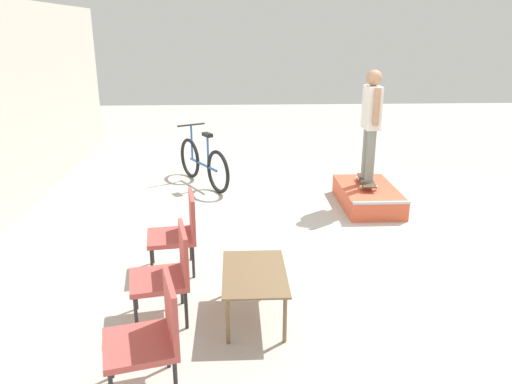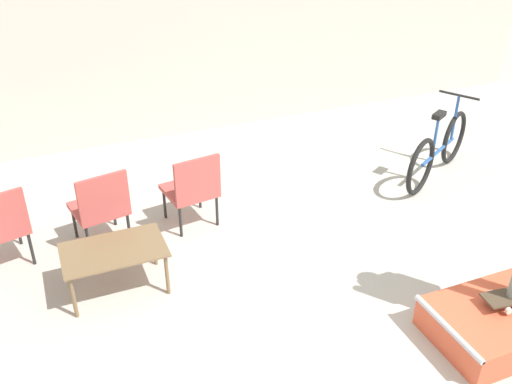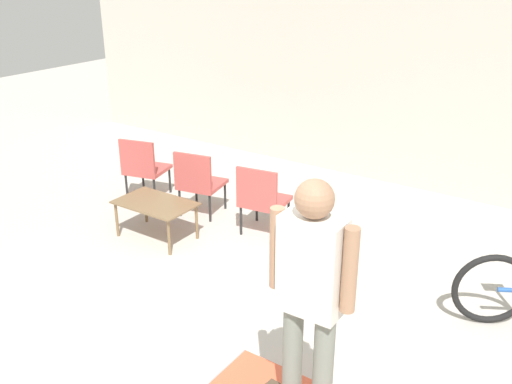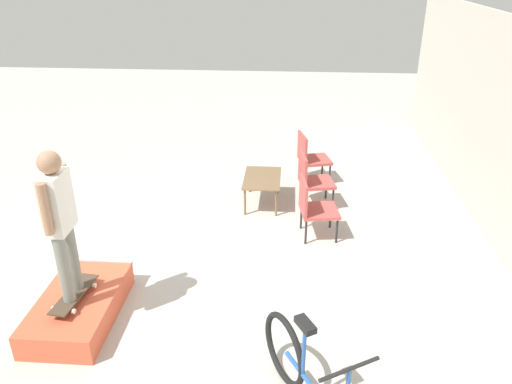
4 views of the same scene
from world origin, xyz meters
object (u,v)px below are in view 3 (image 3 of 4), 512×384
(coffee_table, at_px, (155,206))
(patio_chair_right, at_px, (262,197))
(person_skater, at_px, (311,286))
(patio_chair_left, at_px, (144,166))
(patio_chair_center, at_px, (199,180))

(coffee_table, height_order, patio_chair_right, patio_chair_right)
(person_skater, bearing_deg, patio_chair_left, 146.23)
(patio_chair_center, bearing_deg, person_skater, 128.49)
(person_skater, distance_m, coffee_table, 3.73)
(person_skater, relative_size, coffee_table, 1.75)
(person_skater, height_order, patio_chair_left, person_skater)
(person_skater, xyz_separation_m, coffee_table, (-3.09, 1.85, -0.94))
(coffee_table, relative_size, patio_chair_center, 1.06)
(person_skater, distance_m, patio_chair_right, 3.48)
(patio_chair_left, xyz_separation_m, patio_chair_right, (1.96, -0.00, 0.00))
(coffee_table, bearing_deg, patio_chair_center, 88.71)
(coffee_table, bearing_deg, patio_chair_right, 38.26)
(patio_chair_left, height_order, patio_chair_center, same)
(coffee_table, distance_m, patio_chair_center, 0.79)
(coffee_table, height_order, patio_chair_center, patio_chair_center)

